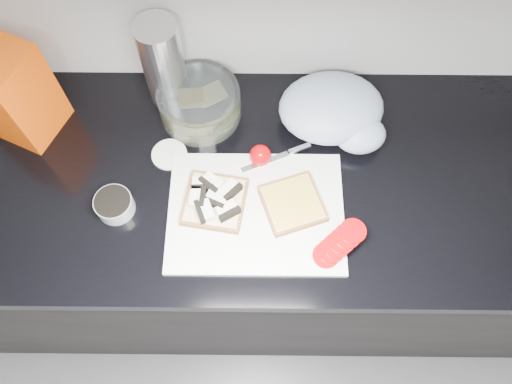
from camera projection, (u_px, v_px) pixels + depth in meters
base_cabinet at (214, 241)px, 1.61m from camera, size 3.50×0.60×0.86m
countertop at (200, 177)px, 1.21m from camera, size 3.50×0.64×0.04m
cutting_board at (256, 212)px, 1.14m from camera, size 0.40×0.30×0.01m
bread_left at (214, 200)px, 1.13m from camera, size 0.16×0.16×0.04m
bread_right at (292, 204)px, 1.13m from camera, size 0.17×0.17×0.02m
tomato_slices at (339, 243)px, 1.09m from camera, size 0.13×0.12×0.03m
knife at (285, 154)px, 1.20m from camera, size 0.17×0.08×0.01m
seed_tub at (114, 204)px, 1.13m from camera, size 0.09×0.09×0.04m
tub_lid at (169, 154)px, 1.21m from camera, size 0.10×0.10×0.01m
glass_bowl at (200, 103)px, 1.23m from camera, size 0.20×0.20×0.08m
bread_bag at (11, 92)px, 1.14m from camera, size 0.20×0.20×0.24m
steel_canister at (163, 64)px, 1.18m from camera, size 0.10×0.10×0.24m
grocery_bag at (335, 111)px, 1.20m from camera, size 0.27×0.24×0.11m
whole_tomatoes at (260, 155)px, 1.18m from camera, size 0.05×0.05×0.05m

